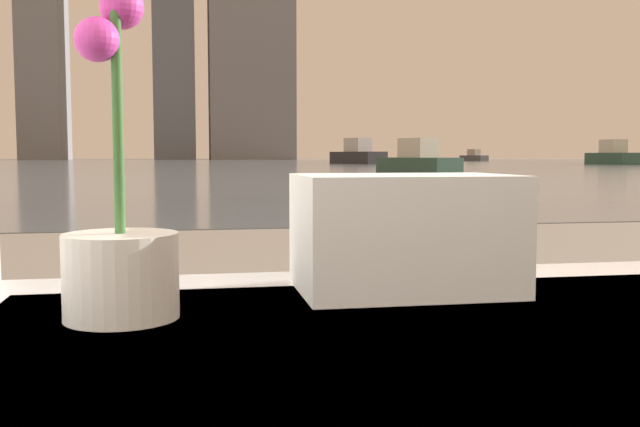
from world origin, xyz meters
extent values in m
cylinder|color=silver|center=(-0.59, 0.80, 0.60)|extent=(0.13, 0.13, 0.10)
cylinder|color=#38662D|center=(-0.59, 0.80, 0.79)|extent=(0.01, 0.01, 0.30)
sphere|color=#CC3899|center=(-0.58, 0.82, 0.90)|extent=(0.05, 0.05, 0.05)
sphere|color=#CC3899|center=(-0.61, 0.80, 0.86)|extent=(0.05, 0.05, 0.05)
cube|color=white|center=(-0.22, 0.91, 0.57)|extent=(0.29, 0.20, 0.04)
cube|color=white|center=(-0.22, 0.91, 0.61)|extent=(0.29, 0.20, 0.04)
cube|color=white|center=(-0.22, 0.91, 0.65)|extent=(0.29, 0.20, 0.04)
cube|color=white|center=(-0.22, 0.91, 0.69)|extent=(0.29, 0.20, 0.04)
cube|color=slate|center=(0.00, 62.00, 0.01)|extent=(180.00, 110.00, 0.01)
cube|color=#4C4C51|center=(34.17, 83.62, 0.35)|extent=(2.51, 4.09, 0.68)
cube|color=#B2A893|center=(34.17, 83.62, 1.07)|extent=(1.39, 1.69, 0.77)
cube|color=#335647|center=(31.83, 50.41, 0.46)|extent=(1.77, 5.14, 0.90)
cube|color=silver|center=(31.83, 50.41, 1.42)|extent=(1.29, 1.93, 1.03)
cube|color=#335647|center=(7.86, 25.48, 0.33)|extent=(2.45, 3.80, 0.63)
cube|color=silver|center=(7.86, 25.48, 1.00)|extent=(1.33, 1.58, 0.72)
cube|color=#2D2D33|center=(13.23, 57.75, 0.51)|extent=(3.87, 6.02, 1.00)
cube|color=silver|center=(13.23, 57.75, 1.58)|extent=(2.09, 2.50, 1.14)
cube|color=slate|center=(-22.69, 118.00, 19.14)|extent=(6.24, 10.93, 38.28)
camera|label=1|loc=(-0.51, -0.03, 0.73)|focal=40.00mm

